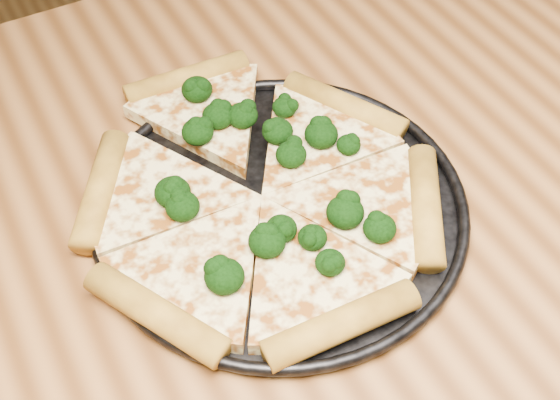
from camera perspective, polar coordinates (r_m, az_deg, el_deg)
name	(u,v)px	position (r m, az deg, el deg)	size (l,w,h in m)	color
dining_table	(264,334)	(0.70, -1.20, -10.18)	(1.20, 0.90, 0.75)	#965E2E
pizza_pan	(280,206)	(0.66, 0.00, -0.48)	(0.33, 0.33, 0.02)	black
pizza	(259,193)	(0.66, -1.63, 0.53)	(0.34, 0.35, 0.03)	#FBE69A
broccoli_florets	(262,175)	(0.66, -1.38, 1.94)	(0.19, 0.27, 0.02)	black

